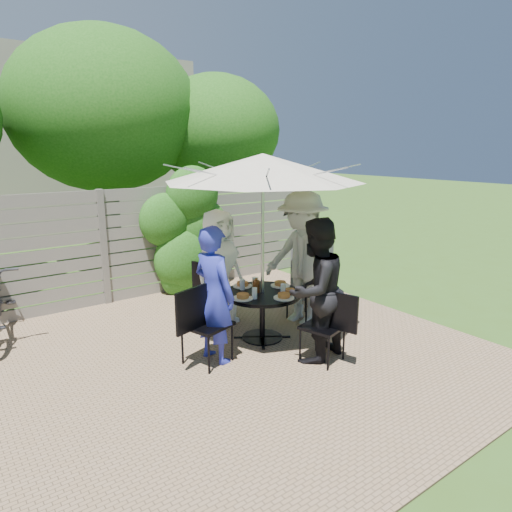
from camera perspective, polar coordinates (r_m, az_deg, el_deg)
backyard_envelope at (r=14.55m, az=-27.85°, el=12.49°), size 60.00×60.00×5.00m
patio_table at (r=5.97m, az=0.79°, el=-6.34°), size 1.17×1.17×0.65m
umbrella at (r=5.62m, az=0.85°, el=10.92°), size 2.90×2.90×2.40m
chair_back at (r=6.68m, az=-5.40°, el=-6.02°), size 0.51×0.65×0.85m
person_back at (r=6.42m, az=-4.70°, el=-1.47°), size 0.89×0.67×1.66m
chair_left at (r=5.40m, az=-6.22°, el=-10.45°), size 0.75×0.60×0.99m
person_left at (r=5.30m, az=-5.26°, el=-4.88°), size 0.50×0.66×1.63m
chair_front at (r=5.48m, az=8.41°, el=-10.43°), size 0.53×0.68×0.90m
person_front at (r=5.35m, az=7.43°, el=-4.32°), size 0.94×0.79×1.71m
chair_right at (r=6.73m, az=6.35°, el=-5.68°), size 0.68×0.47×0.92m
person_right at (r=6.44m, az=5.77°, el=-0.30°), size 0.93×1.34×1.90m
plate_back at (r=6.13m, az=-1.70°, el=-3.60°), size 0.26×0.26×0.06m
plate_left at (r=5.65m, az=-1.67°, el=-5.12°), size 0.26×0.26×0.06m
plate_front at (r=5.67m, az=3.50°, el=-5.06°), size 0.26×0.26×0.06m
plate_right at (r=6.16m, az=3.05°, el=-3.55°), size 0.26×0.26×0.06m
plate_extra at (r=5.84m, az=4.17°, el=-4.51°), size 0.24×0.24×0.06m
glass_back at (r=5.98m, az=-1.73°, el=-3.60°), size 0.07×0.07×0.14m
glass_left at (r=5.63m, az=-0.19°, el=-4.68°), size 0.07×0.07×0.14m
glass_front at (r=5.80m, az=3.40°, el=-4.17°), size 0.07×0.07×0.14m
syrup_jug at (r=5.87m, az=0.04°, el=-3.82°), size 0.09×0.09×0.16m
coffee_cup at (r=6.10m, az=-0.10°, el=-3.35°), size 0.08×0.08×0.12m
bbq_grill at (r=7.66m, az=7.02°, el=-1.10°), size 0.72×0.62×1.24m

